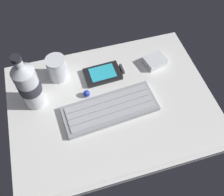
# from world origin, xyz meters

# --- Properties ---
(ground_plane) EXTENTS (0.64, 0.48, 0.03)m
(ground_plane) POSITION_xyz_m (0.00, -0.00, -0.01)
(ground_plane) COLOR silver
(keyboard) EXTENTS (0.30, 0.13, 0.02)m
(keyboard) POSITION_xyz_m (-0.01, -0.02, 0.01)
(keyboard) COLOR #93969B
(keyboard) RESTS_ON ground_plane
(handheld_device) EXTENTS (0.13, 0.08, 0.02)m
(handheld_device) POSITION_xyz_m (0.01, 0.12, 0.01)
(handheld_device) COLOR black
(handheld_device) RESTS_ON ground_plane
(juice_cup) EXTENTS (0.06, 0.06, 0.09)m
(juice_cup) POSITION_xyz_m (-0.14, 0.15, 0.04)
(juice_cup) COLOR silver
(juice_cup) RESTS_ON ground_plane
(water_bottle) EXTENTS (0.07, 0.07, 0.21)m
(water_bottle) POSITION_xyz_m (-0.23, 0.07, 0.09)
(water_bottle) COLOR silver
(water_bottle) RESTS_ON ground_plane
(charger_block) EXTENTS (0.08, 0.07, 0.02)m
(charger_block) POSITION_xyz_m (0.19, 0.12, 0.01)
(charger_block) COLOR silver
(charger_block) RESTS_ON ground_plane
(trackball_mouse) EXTENTS (0.02, 0.02, 0.02)m
(trackball_mouse) POSITION_xyz_m (-0.07, 0.05, 0.01)
(trackball_mouse) COLOR #2338B2
(trackball_mouse) RESTS_ON ground_plane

